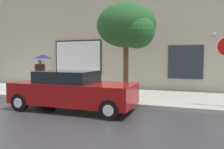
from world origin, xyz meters
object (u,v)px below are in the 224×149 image
(fire_hydrant, at_px, (78,88))
(street_tree, at_px, (128,27))
(parked_car, at_px, (72,91))
(pedestrian_with_umbrella, at_px, (42,62))

(fire_hydrant, height_order, street_tree, street_tree)
(fire_hydrant, bearing_deg, street_tree, 6.82)
(parked_car, height_order, street_tree, street_tree)
(fire_hydrant, bearing_deg, parked_car, -68.04)
(pedestrian_with_umbrella, distance_m, street_tree, 5.19)
(pedestrian_with_umbrella, xyz_separation_m, street_tree, (4.91, -0.62, 1.54))
(fire_hydrant, distance_m, street_tree, 3.54)
(fire_hydrant, distance_m, pedestrian_with_umbrella, 3.02)
(street_tree, bearing_deg, pedestrian_with_umbrella, 172.78)
(pedestrian_with_umbrella, bearing_deg, fire_hydrant, -18.70)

